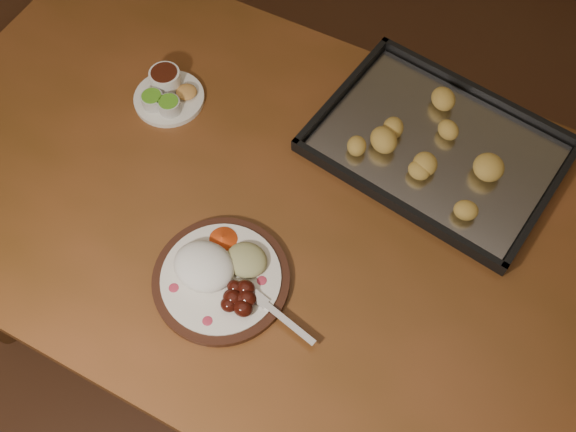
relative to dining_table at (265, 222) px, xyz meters
The scene contains 5 objects.
ground 0.70m from the dining_table, 134.12° to the right, with size 4.00×4.00×0.00m, color #4F2F1B.
dining_table is the anchor object (origin of this frame).
dinner_plate 0.22m from the dining_table, 82.68° to the right, with size 0.33×0.25×0.06m.
condiment_saucer 0.34m from the dining_table, 160.73° to the left, with size 0.15×0.15×0.05m.
baking_tray 0.39m from the dining_table, 48.89° to the left, with size 0.51×0.40×0.05m.
Camera 1 is at (0.54, -0.35, 1.83)m, focal length 40.00 mm.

